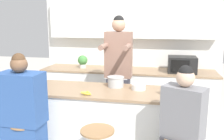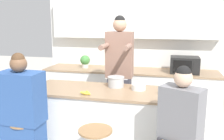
{
  "view_description": "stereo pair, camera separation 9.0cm",
  "coord_description": "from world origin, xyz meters",
  "px_view_note": "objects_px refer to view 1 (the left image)",
  "views": [
    {
      "loc": [
        0.64,
        -3.01,
        1.8
      ],
      "look_at": [
        0.0,
        0.07,
        1.16
      ],
      "focal_mm": 40.0,
      "sensor_mm": 36.0,
      "label": 1
    },
    {
      "loc": [
        0.72,
        -2.99,
        1.8
      ],
      "look_at": [
        0.0,
        0.07,
        1.16
      ],
      "focal_mm": 40.0,
      "sensor_mm": 36.0,
      "label": 2
    }
  ],
  "objects_px": {
    "person_wrapped_blanket": "(23,122)",
    "coffee_cup_near": "(164,90)",
    "kitchen_island": "(111,123)",
    "person_cooking": "(118,78)",
    "fruit_bowl": "(139,87)",
    "cooking_pot": "(116,82)",
    "banana_bunch": "(86,93)",
    "microwave": "(182,64)",
    "potted_plant": "(83,61)"
  },
  "relations": [
    {
      "from": "person_cooking",
      "to": "person_wrapped_blanket",
      "type": "bearing_deg",
      "value": -124.56
    },
    {
      "from": "banana_bunch",
      "to": "microwave",
      "type": "xyz_separation_m",
      "value": [
        1.22,
        1.71,
        0.09
      ]
    },
    {
      "from": "person_cooking",
      "to": "banana_bunch",
      "type": "xyz_separation_m",
      "value": [
        -0.24,
        -0.85,
        -0.0
      ]
    },
    {
      "from": "cooking_pot",
      "to": "fruit_bowl",
      "type": "bearing_deg",
      "value": -12.48
    },
    {
      "from": "person_wrapped_blanket",
      "to": "cooking_pot",
      "type": "relative_size",
      "value": 4.66
    },
    {
      "from": "banana_bunch",
      "to": "microwave",
      "type": "height_order",
      "value": "microwave"
    },
    {
      "from": "person_cooking",
      "to": "person_wrapped_blanket",
      "type": "height_order",
      "value": "person_cooking"
    },
    {
      "from": "cooking_pot",
      "to": "coffee_cup_near",
      "type": "relative_size",
      "value": 2.88
    },
    {
      "from": "microwave",
      "to": "person_wrapped_blanket",
      "type": "bearing_deg",
      "value": -130.48
    },
    {
      "from": "microwave",
      "to": "fruit_bowl",
      "type": "bearing_deg",
      "value": -114.97
    },
    {
      "from": "coffee_cup_near",
      "to": "potted_plant",
      "type": "bearing_deg",
      "value": 134.69
    },
    {
      "from": "kitchen_island",
      "to": "cooking_pot",
      "type": "xyz_separation_m",
      "value": [
        0.03,
        0.18,
        0.52
      ]
    },
    {
      "from": "cooking_pot",
      "to": "banana_bunch",
      "type": "relative_size",
      "value": 2.07
    },
    {
      "from": "fruit_bowl",
      "to": "banana_bunch",
      "type": "height_order",
      "value": "fruit_bowl"
    },
    {
      "from": "person_wrapped_blanket",
      "to": "coffee_cup_near",
      "type": "relative_size",
      "value": 13.4
    },
    {
      "from": "cooking_pot",
      "to": "banana_bunch",
      "type": "xyz_separation_m",
      "value": [
        -0.28,
        -0.44,
        -0.05
      ]
    },
    {
      "from": "microwave",
      "to": "banana_bunch",
      "type": "bearing_deg",
      "value": -125.48
    },
    {
      "from": "person_cooking",
      "to": "microwave",
      "type": "bearing_deg",
      "value": 40.06
    },
    {
      "from": "person_wrapped_blanket",
      "to": "person_cooking",
      "type": "bearing_deg",
      "value": 58.37
    },
    {
      "from": "cooking_pot",
      "to": "microwave",
      "type": "xyz_separation_m",
      "value": [
        0.94,
        1.27,
        0.05
      ]
    },
    {
      "from": "microwave",
      "to": "potted_plant",
      "type": "xyz_separation_m",
      "value": [
        -1.84,
        0.04,
        -0.01
      ]
    },
    {
      "from": "person_wrapped_blanket",
      "to": "coffee_cup_near",
      "type": "bearing_deg",
      "value": 24.32
    },
    {
      "from": "person_cooking",
      "to": "banana_bunch",
      "type": "height_order",
      "value": "person_cooking"
    },
    {
      "from": "coffee_cup_near",
      "to": "banana_bunch",
      "type": "relative_size",
      "value": 0.72
    },
    {
      "from": "person_wrapped_blanket",
      "to": "potted_plant",
      "type": "distance_m",
      "value": 2.2
    },
    {
      "from": "person_cooking",
      "to": "person_wrapped_blanket",
      "type": "relative_size",
      "value": 1.28
    },
    {
      "from": "person_wrapped_blanket",
      "to": "kitchen_island",
      "type": "bearing_deg",
      "value": 40.29
    },
    {
      "from": "fruit_bowl",
      "to": "potted_plant",
      "type": "relative_size",
      "value": 0.76
    },
    {
      "from": "person_wrapped_blanket",
      "to": "microwave",
      "type": "bearing_deg",
      "value": 51.28
    },
    {
      "from": "person_cooking",
      "to": "kitchen_island",
      "type": "bearing_deg",
      "value": -90.25
    },
    {
      "from": "person_cooking",
      "to": "cooking_pot",
      "type": "height_order",
      "value": "person_cooking"
    },
    {
      "from": "person_cooking",
      "to": "fruit_bowl",
      "type": "relative_size",
      "value": 10.06
    },
    {
      "from": "coffee_cup_near",
      "to": "potted_plant",
      "type": "height_order",
      "value": "potted_plant"
    },
    {
      "from": "fruit_bowl",
      "to": "microwave",
      "type": "height_order",
      "value": "microwave"
    },
    {
      "from": "cooking_pot",
      "to": "coffee_cup_near",
      "type": "xyz_separation_m",
      "value": [
        0.63,
        -0.23,
        -0.02
      ]
    },
    {
      "from": "banana_bunch",
      "to": "potted_plant",
      "type": "distance_m",
      "value": 1.86
    },
    {
      "from": "kitchen_island",
      "to": "coffee_cup_near",
      "type": "bearing_deg",
      "value": -4.17
    },
    {
      "from": "person_wrapped_blanket",
      "to": "potted_plant",
      "type": "relative_size",
      "value": 5.97
    },
    {
      "from": "fruit_bowl",
      "to": "coffee_cup_near",
      "type": "relative_size",
      "value": 1.7
    },
    {
      "from": "fruit_bowl",
      "to": "microwave",
      "type": "xyz_separation_m",
      "value": [
        0.63,
        1.34,
        0.08
      ]
    },
    {
      "from": "fruit_bowl",
      "to": "banana_bunch",
      "type": "relative_size",
      "value": 1.22
    },
    {
      "from": "cooking_pot",
      "to": "potted_plant",
      "type": "bearing_deg",
      "value": 124.27
    },
    {
      "from": "banana_bunch",
      "to": "cooking_pot",
      "type": "bearing_deg",
      "value": 57.53
    },
    {
      "from": "person_cooking",
      "to": "banana_bunch",
      "type": "distance_m",
      "value": 0.89
    },
    {
      "from": "person_wrapped_blanket",
      "to": "fruit_bowl",
      "type": "height_order",
      "value": "person_wrapped_blanket"
    },
    {
      "from": "cooking_pot",
      "to": "potted_plant",
      "type": "relative_size",
      "value": 1.28
    },
    {
      "from": "coffee_cup_near",
      "to": "microwave",
      "type": "distance_m",
      "value": 1.54
    },
    {
      "from": "person_cooking",
      "to": "banana_bunch",
      "type": "relative_size",
      "value": 12.31
    },
    {
      "from": "person_cooking",
      "to": "coffee_cup_near",
      "type": "distance_m",
      "value": 0.93
    },
    {
      "from": "kitchen_island",
      "to": "person_wrapped_blanket",
      "type": "relative_size",
      "value": 1.43
    }
  ]
}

